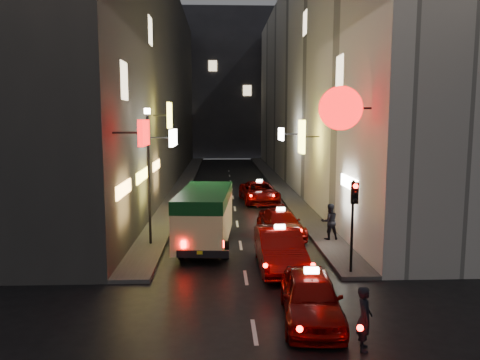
{
  "coord_description": "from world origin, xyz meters",
  "views": [
    {
      "loc": [
        -0.91,
        -8.35,
        5.91
      ],
      "look_at": [
        -0.03,
        13.0,
        3.1
      ],
      "focal_mm": 35.0,
      "sensor_mm": 36.0,
      "label": 1
    }
  ],
  "objects": [
    {
      "name": "building_left",
      "position": [
        -8.0,
        33.99,
        9.0
      ],
      "size": [
        7.68,
        52.0,
        18.0
      ],
      "color": "#34312F",
      "rests_on": "ground"
    },
    {
      "name": "building_right",
      "position": [
        8.0,
        33.99,
        9.0
      ],
      "size": [
        8.07,
        52.0,
        18.0
      ],
      "color": "beige",
      "rests_on": "ground"
    },
    {
      "name": "building_far",
      "position": [
        0.0,
        66.0,
        11.0
      ],
      "size": [
        30.0,
        10.0,
        22.0
      ],
      "primitive_type": "cube",
      "color": "#36373C",
      "rests_on": "ground"
    },
    {
      "name": "sidewalk_left",
      "position": [
        -4.25,
        34.0,
        0.07
      ],
      "size": [
        1.5,
        52.0,
        0.15
      ],
      "primitive_type": "cube",
      "color": "#484643",
      "rests_on": "ground"
    },
    {
      "name": "sidewalk_right",
      "position": [
        4.25,
        34.0,
        0.07
      ],
      "size": [
        1.5,
        52.0,
        0.15
      ],
      "primitive_type": "cube",
      "color": "#484643",
      "rests_on": "ground"
    },
    {
      "name": "minibus",
      "position": [
        -1.65,
        12.89,
        1.67
      ],
      "size": [
        2.66,
        6.32,
        2.65
      ],
      "color": "#F0E096",
      "rests_on": "ground"
    },
    {
      "name": "taxi_near",
      "position": [
        1.72,
        4.7,
        0.84
      ],
      "size": [
        2.59,
        5.42,
        1.84
      ],
      "color": "#660302",
      "rests_on": "ground"
    },
    {
      "name": "taxi_second",
      "position": [
        1.41,
        9.62,
        0.92
      ],
      "size": [
        2.44,
        5.83,
        2.02
      ],
      "color": "#660302",
      "rests_on": "ground"
    },
    {
      "name": "taxi_third",
      "position": [
        2.11,
        14.81,
        0.75
      ],
      "size": [
        2.59,
        4.92,
        1.66
      ],
      "color": "#660302",
      "rests_on": "ground"
    },
    {
      "name": "taxi_far",
      "position": [
        1.81,
        24.41,
        0.85
      ],
      "size": [
        2.62,
        5.48,
        1.86
      ],
      "color": "#660302",
      "rests_on": "ground"
    },
    {
      "name": "pedestrian_crossing",
      "position": [
        2.74,
        2.9,
        0.95
      ],
      "size": [
        0.51,
        0.69,
        1.9
      ],
      "primitive_type": "imported",
      "rotation": [
        0.0,
        0.0,
        1.38
      ],
      "color": "black",
      "rests_on": "ground"
    },
    {
      "name": "pedestrian_sidewalk",
      "position": [
        4.29,
        13.41,
        1.13
      ],
      "size": [
        0.79,
        0.54,
        1.97
      ],
      "primitive_type": "imported",
      "rotation": [
        0.0,
        0.0,
        3.26
      ],
      "color": "black",
      "rests_on": "sidewalk_right"
    },
    {
      "name": "traffic_light",
      "position": [
        4.0,
        8.47,
        2.69
      ],
      "size": [
        0.26,
        0.43,
        3.5
      ],
      "color": "black",
      "rests_on": "sidewalk_right"
    },
    {
      "name": "lamp_post",
      "position": [
        -4.2,
        13.0,
        3.72
      ],
      "size": [
        0.28,
        0.28,
        6.22
      ],
      "color": "black",
      "rests_on": "sidewalk_left"
    }
  ]
}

